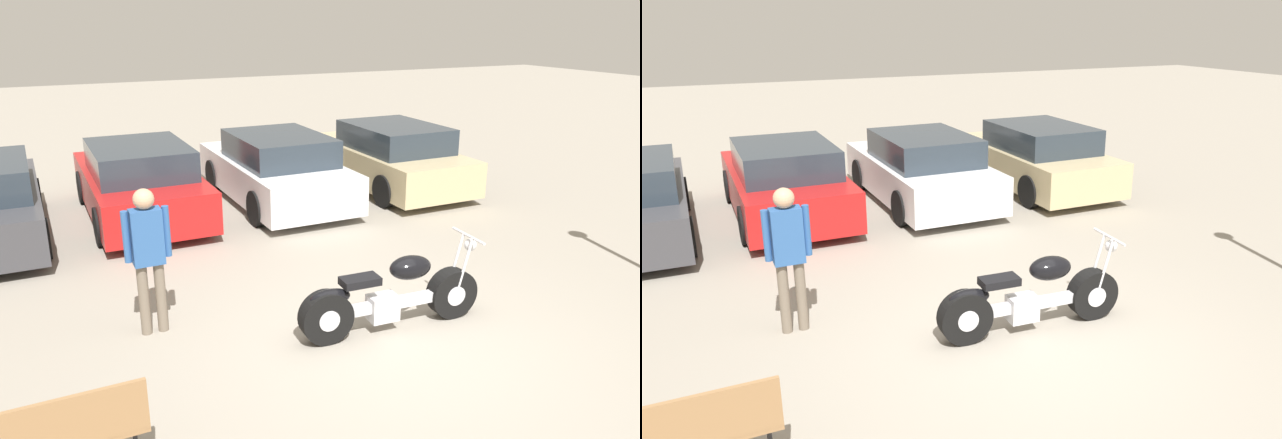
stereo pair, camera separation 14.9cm
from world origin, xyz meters
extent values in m
plane|color=gray|center=(0.00, 0.00, 0.00)|extent=(60.00, 60.00, 0.00)
cylinder|color=black|center=(0.96, 0.27, 0.31)|extent=(0.62, 0.23, 0.61)
cylinder|color=silver|center=(0.96, 0.27, 0.31)|extent=(0.26, 0.23, 0.24)
cylinder|color=black|center=(-0.69, 0.36, 0.31)|extent=(0.62, 0.23, 0.61)
cylinder|color=silver|center=(-0.69, 0.36, 0.31)|extent=(0.26, 0.23, 0.24)
cube|color=silver|center=(0.14, 0.32, 0.32)|extent=(1.27, 0.18, 0.12)
cube|color=silver|center=(0.02, 0.32, 0.29)|extent=(0.35, 0.26, 0.30)
ellipsoid|color=black|center=(0.37, 0.31, 0.73)|extent=(0.54, 0.35, 0.27)
cube|color=black|center=(-0.27, 0.34, 0.67)|extent=(0.45, 0.26, 0.09)
ellipsoid|color=black|center=(-0.64, 0.36, 0.53)|extent=(0.49, 0.23, 0.20)
cylinder|color=silver|center=(1.05, 0.18, 0.66)|extent=(0.22, 0.05, 0.72)
cylinder|color=silver|center=(1.06, 0.36, 0.66)|extent=(0.22, 0.05, 0.72)
cylinder|color=silver|center=(1.14, 0.27, 1.01)|extent=(0.06, 0.62, 0.03)
sphere|color=silver|center=(1.18, 0.26, 0.89)|extent=(0.15, 0.15, 0.15)
cylinder|color=silver|center=(-0.20, 0.48, 0.20)|extent=(1.26, 0.15, 0.08)
cylinder|color=black|center=(-3.39, 7.04, 0.32)|extent=(0.20, 0.63, 0.63)
cylinder|color=black|center=(-3.39, 4.44, 0.32)|extent=(0.20, 0.63, 0.63)
cube|color=red|center=(-1.68, 5.97, 0.51)|extent=(1.81, 4.19, 0.69)
cube|color=#28333D|center=(-1.68, 5.72, 1.10)|extent=(1.59, 2.18, 0.51)
cylinder|color=black|center=(-2.52, 7.27, 0.32)|extent=(0.20, 0.63, 0.63)
cylinder|color=black|center=(-0.83, 7.27, 0.32)|extent=(0.20, 0.63, 0.63)
cylinder|color=black|center=(-2.52, 4.67, 0.32)|extent=(0.20, 0.63, 0.63)
cylinder|color=black|center=(-0.83, 4.67, 0.32)|extent=(0.20, 0.63, 0.63)
cube|color=white|center=(0.88, 5.81, 0.51)|extent=(1.81, 4.19, 0.69)
cube|color=#28333D|center=(0.88, 5.56, 1.10)|extent=(1.59, 2.18, 0.51)
cylinder|color=black|center=(0.04, 7.11, 0.32)|extent=(0.20, 0.63, 0.63)
cylinder|color=black|center=(1.73, 7.11, 0.32)|extent=(0.20, 0.63, 0.63)
cylinder|color=black|center=(0.04, 4.51, 0.32)|extent=(0.20, 0.63, 0.63)
cylinder|color=black|center=(1.73, 4.51, 0.32)|extent=(0.20, 0.63, 0.63)
cube|color=#C6B284|center=(3.45, 5.79, 0.51)|extent=(1.81, 4.19, 0.69)
cube|color=#28333D|center=(3.45, 5.54, 1.10)|extent=(1.59, 2.18, 0.51)
cylinder|color=black|center=(2.60, 7.09, 0.32)|extent=(0.20, 0.63, 0.63)
cylinder|color=black|center=(4.29, 7.09, 0.32)|extent=(0.20, 0.63, 0.63)
cylinder|color=black|center=(2.60, 4.49, 0.32)|extent=(0.20, 0.63, 0.63)
cylinder|color=black|center=(4.29, 4.49, 0.32)|extent=(0.20, 0.63, 0.63)
cube|color=#997047|center=(-3.69, -0.96, 0.67)|extent=(1.65, 0.06, 0.44)
cylinder|color=black|center=(-2.97, -0.77, 0.23)|extent=(0.04, 0.04, 0.45)
cylinder|color=#726656|center=(-2.46, 1.44, 0.43)|extent=(0.12, 0.12, 0.85)
cylinder|color=#726656|center=(-2.27, 1.44, 0.43)|extent=(0.12, 0.12, 0.85)
cube|color=#2D5999|center=(-2.37, 1.44, 1.17)|extent=(0.34, 0.20, 0.64)
cylinder|color=#2D5999|center=(-2.59, 1.44, 1.20)|extent=(0.08, 0.08, 0.59)
cylinder|color=#2D5999|center=(-2.15, 1.44, 1.20)|extent=(0.08, 0.08, 0.59)
sphere|color=tan|center=(-2.37, 1.44, 1.61)|extent=(0.23, 0.23, 0.23)
camera|label=1|loc=(-3.46, -5.22, 3.51)|focal=35.00mm
camera|label=2|loc=(-3.32, -5.28, 3.51)|focal=35.00mm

